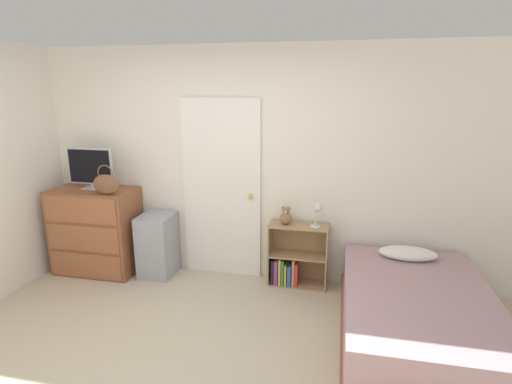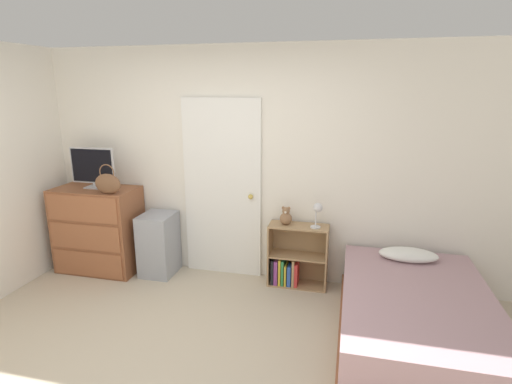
{
  "view_description": "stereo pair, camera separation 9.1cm",
  "coord_description": "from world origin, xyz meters",
  "views": [
    {
      "loc": [
        1.22,
        -2.25,
        2.11
      ],
      "look_at": [
        0.37,
        1.67,
        1.06
      ],
      "focal_mm": 28.0,
      "sensor_mm": 36.0,
      "label": 1
    },
    {
      "loc": [
        1.31,
        -2.23,
        2.11
      ],
      "look_at": [
        0.37,
        1.67,
        1.06
      ],
      "focal_mm": 28.0,
      "sensor_mm": 36.0,
      "label": 2
    }
  ],
  "objects": [
    {
      "name": "handbag",
      "position": [
        -1.23,
        1.46,
        1.11
      ],
      "size": [
        0.3,
        0.1,
        0.33
      ],
      "color": "brown",
      "rests_on": "dresser"
    },
    {
      "name": "desk_lamp",
      "position": [
        1.01,
        1.73,
        0.88
      ],
      "size": [
        0.12,
        0.12,
        0.27
      ],
      "color": "silver",
      "rests_on": "bookshelf"
    },
    {
      "name": "teddy_bear",
      "position": [
        0.67,
        1.77,
        0.78
      ],
      "size": [
        0.13,
        0.13,
        0.2
      ],
      "color": "#8C6647",
      "rests_on": "bookshelf"
    },
    {
      "name": "wall_back",
      "position": [
        0.0,
        1.95,
        1.27
      ],
      "size": [
        10.0,
        0.06,
        2.55
      ],
      "color": "white",
      "rests_on": "ground_plane"
    },
    {
      "name": "bookshelf",
      "position": [
        0.76,
        1.78,
        0.27
      ],
      "size": [
        0.64,
        0.26,
        0.69
      ],
      "color": "tan",
      "rests_on": "ground_plane"
    },
    {
      "name": "storage_bin",
      "position": [
        -0.79,
        1.69,
        0.36
      ],
      "size": [
        0.37,
        0.42,
        0.72
      ],
      "color": "#999EA8",
      "rests_on": "ground_plane"
    },
    {
      "name": "bed",
      "position": [
        1.91,
        0.96,
        0.24
      ],
      "size": [
        1.23,
        1.9,
        0.59
      ],
      "color": "brown",
      "rests_on": "ground_plane"
    },
    {
      "name": "door_closed",
      "position": [
        -0.07,
        1.9,
        1.0
      ],
      "size": [
        0.89,
        0.09,
        2.01
      ],
      "color": "white",
      "rests_on": "ground_plane"
    },
    {
      "name": "tv",
      "position": [
        -1.54,
        1.67,
        1.23
      ],
      "size": [
        0.54,
        0.16,
        0.46
      ],
      "color": "#B7B7BC",
      "rests_on": "dresser"
    },
    {
      "name": "dresser",
      "position": [
        -1.52,
        1.64,
        0.5
      ],
      "size": [
        0.94,
        0.53,
        0.99
      ],
      "color": "brown",
      "rests_on": "ground_plane"
    },
    {
      "name": "ground_plane",
      "position": [
        0.0,
        0.0,
        0.0
      ],
      "size": [
        16.0,
        16.0,
        0.0
      ],
      "primitive_type": "plane",
      "color": "#C1B299"
    }
  ]
}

